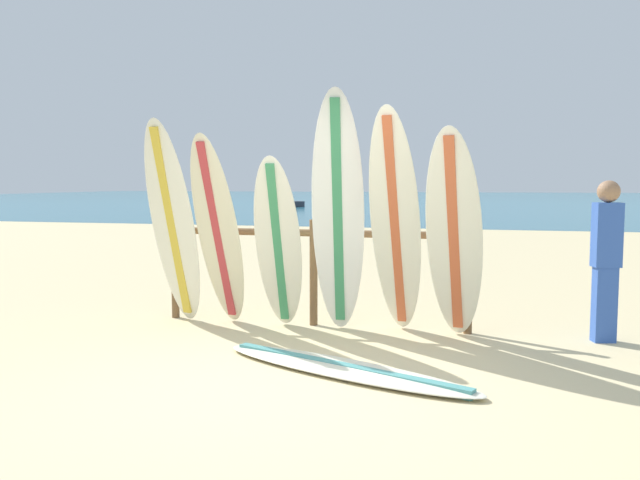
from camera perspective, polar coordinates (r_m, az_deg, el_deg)
The scene contains 12 objects.
ground_plane at distance 5.32m, azimuth -4.11°, elevation -12.67°, with size 120.00×120.00×0.00m, color beige.
ocean_water at distance 62.85m, azimuth 12.63°, elevation 3.51°, with size 120.00×80.00×0.01m, color teal.
surfboard_rack at distance 7.36m, azimuth -0.57°, elevation -1.35°, with size 3.51×0.09×1.20m.
surfboard_leaning_far_left at distance 7.54m, azimuth -12.70°, elevation 1.45°, with size 0.68×0.76×2.31m.
surfboard_leaning_left at distance 7.29m, azimuth -8.87°, elevation 0.70°, with size 0.57×0.86×2.14m.
surfboard_leaning_center_left at distance 7.03m, azimuth -3.65°, elevation -0.40°, with size 0.56×0.84×1.90m.
surfboard_leaning_center at distance 6.90m, azimuth 1.58°, elevation 2.31°, with size 0.62×0.70×2.57m.
surfboard_leaning_center_right at distance 6.74m, azimuth 6.58°, elevation 1.31°, with size 0.58×1.09×2.36m.
surfboard_leaning_right at distance 6.68m, azimuth 11.60°, elevation 0.35°, with size 0.67×0.89×2.16m.
surfboard_lying_on_sand at distance 5.69m, azimuth 2.09°, elevation -11.11°, with size 2.56×1.47×0.08m.
beachgoer_standing at distance 7.17m, azimuth 23.65°, elevation -1.10°, with size 0.30×0.23×1.64m.
small_boat_offshore at distance 41.77m, azimuth -3.41°, elevation 3.22°, with size 2.62×2.89×0.71m.
Camera 1 is at (1.59, -4.81, 1.62)m, focal length 36.76 mm.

